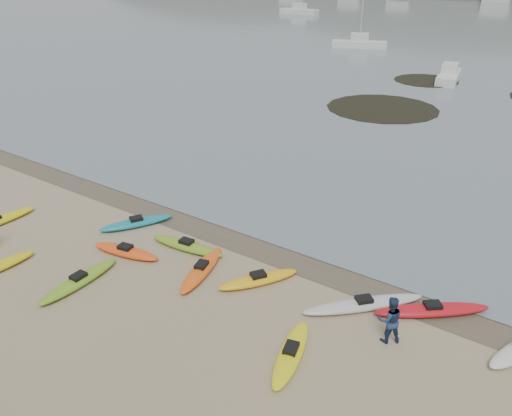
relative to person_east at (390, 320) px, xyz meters
The scene contains 5 objects.
ground 7.67m from the person_east, 157.62° to the left, with size 600.00×600.00×0.00m, color tan.
wet_sand 7.56m from the person_east, 159.73° to the left, with size 60.00×60.00×0.00m, color brown.
kayaks 7.15m from the person_east, behind, with size 22.57×10.47×0.34m.
person_east is the anchor object (origin of this frame).
kelp_mats 33.33m from the person_east, 99.78° to the left, with size 21.00×20.14×0.04m.
Camera 1 is at (10.59, -15.39, 10.87)m, focal length 35.00 mm.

